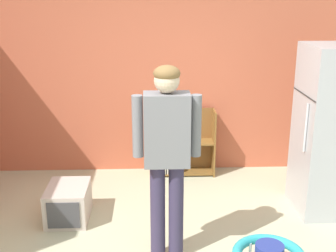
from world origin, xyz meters
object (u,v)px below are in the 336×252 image
refrigerator (334,131)px  pet_carrier (68,203)px  bookshelf (178,146)px  standing_person (167,147)px

refrigerator → pet_carrier: size_ratio=3.22×
bookshelf → standing_person: 2.02m
refrigerator → standing_person: bearing=-154.5°
refrigerator → standing_person: refrigerator is taller
pet_carrier → standing_person: bearing=-35.8°
refrigerator → pet_carrier: 2.87m
bookshelf → standing_person: (-0.22, -1.89, 0.68)m
refrigerator → standing_person: size_ratio=1.03×
refrigerator → bookshelf: size_ratio=2.09×
standing_person → pet_carrier: (-1.00, 0.72, -0.86)m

